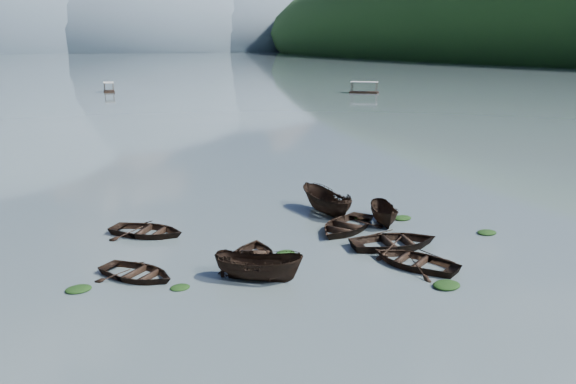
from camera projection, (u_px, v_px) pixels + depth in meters
name	position (u px, v px, depth m)	size (l,w,h in m)	color
ground_plane	(402.00, 296.00, 25.38)	(2400.00, 2400.00, 0.00)	#48575B
haze_mtn_c	(124.00, 50.00, 869.11)	(520.00, 520.00, 260.00)	#475666
haze_mtn_d	(234.00, 50.00, 943.71)	(520.00, 520.00, 220.00)	#475666
rowboat_0	(137.00, 277.00, 27.41)	(2.95, 4.13, 0.86)	black
rowboat_1	(254.00, 262.00, 29.31)	(3.37, 4.71, 0.98)	black
rowboat_2	(259.00, 280.00, 27.09)	(1.65, 4.39, 1.69)	black
rowboat_3	(414.00, 266.00, 28.87)	(3.26, 4.56, 0.94)	black
rowboat_4	(394.00, 247.00, 31.50)	(3.59, 5.03, 1.04)	black
rowboat_5	(384.00, 223.00, 35.68)	(1.48, 3.92, 1.52)	black
rowboat_6	(147.00, 235.00, 33.45)	(3.28, 4.59, 0.95)	black
rowboat_7	(345.00, 230.00, 34.31)	(3.56, 4.98, 1.03)	black
rowboat_8	(326.00, 214.00, 37.63)	(1.86, 4.93, 1.91)	black
weed_clump_0	(180.00, 288.00, 26.19)	(0.94, 0.77, 0.20)	black
weed_clump_1	(286.00, 254.00, 30.44)	(1.07, 0.85, 0.23)	black
weed_clump_2	(446.00, 287.00, 26.35)	(1.37, 1.09, 0.30)	black
weed_clump_3	(358.00, 217.00, 36.82)	(1.01, 0.86, 0.23)	black
weed_clump_4	(487.00, 234.00, 33.72)	(1.22, 0.97, 0.25)	black
weed_clump_5	(79.00, 290.00, 25.97)	(1.19, 0.96, 0.25)	black
weed_clump_6	(248.00, 271.00, 28.12)	(1.07, 0.90, 0.22)	black
weed_clump_7	(402.00, 219.00, 36.49)	(1.24, 0.99, 0.27)	black
pontoon_centre	(109.00, 92.00, 130.83)	(2.36, 5.66, 2.17)	black
pontoon_right	(364.00, 93.00, 128.15)	(2.69, 6.46, 2.48)	black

